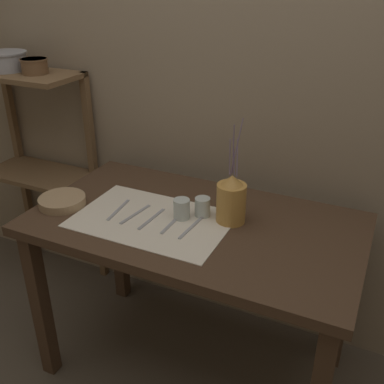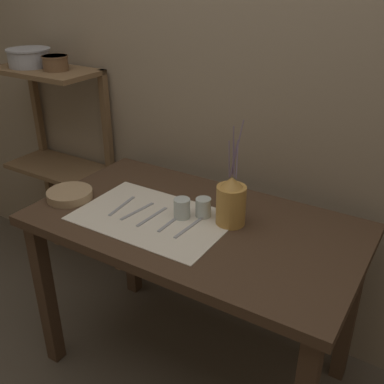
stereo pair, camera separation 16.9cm
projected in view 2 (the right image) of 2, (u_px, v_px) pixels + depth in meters
The scene contains 16 objects.
ground_plane at pixel (194, 365), 2.09m from camera, with size 12.00×12.00×0.00m, color brown.
stone_wall_back at pixel (252, 88), 1.91m from camera, with size 7.00×0.06×2.40m.
wooden_table at pixel (194, 243), 1.79m from camera, with size 1.28×0.72×0.78m.
wooden_shelf_unit at pixel (59, 136), 2.45m from camera, with size 0.57×0.29×1.21m.
linen_cloth at pixel (153, 217), 1.76m from camera, with size 0.60×0.39×0.00m.
pitcher_with_flowers at pixel (231, 202), 1.68m from camera, with size 0.11×0.11×0.41m.
wooden_bowl at pixel (70, 195), 1.90m from camera, with size 0.19×0.19×0.04m.
glass_tumbler_near at pixel (182, 208), 1.74m from camera, with size 0.06×0.06×0.08m.
glass_tumbler_far at pixel (203, 207), 1.75m from camera, with size 0.06×0.06×0.08m.
knife_center at pixel (122, 206), 1.84m from camera, with size 0.03×0.18×0.00m.
fork_inner at pixel (137, 211), 1.80m from camera, with size 0.04×0.18×0.00m.
fork_outer at pixel (152, 217), 1.76m from camera, with size 0.02×0.18×0.00m.
spoon_outer at pixel (180, 215), 1.77m from camera, with size 0.02×0.19×0.02m.
spoon_inner at pixel (197, 221), 1.73m from camera, with size 0.03×0.19×0.02m.
metal_pot_large at pixel (29, 57), 2.28m from camera, with size 0.22×0.22×0.09m.
metal_pot_small at pixel (55, 62), 2.19m from camera, with size 0.13×0.13×0.07m.
Camera 2 is at (0.79, -1.29, 1.66)m, focal length 42.00 mm.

